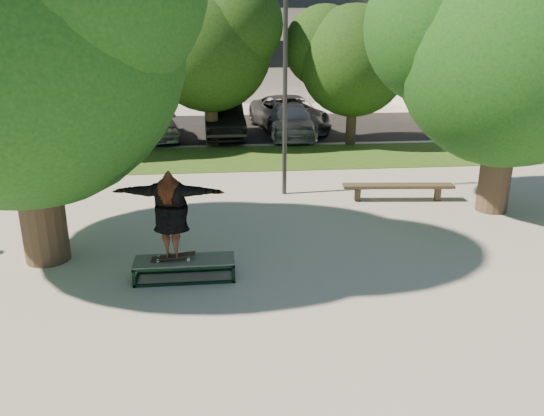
{
  "coord_description": "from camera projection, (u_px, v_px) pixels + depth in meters",
  "views": [
    {
      "loc": [
        -0.83,
        -9.02,
        4.26
      ],
      "look_at": [
        0.19,
        0.6,
        1.05
      ],
      "focal_mm": 35.0,
      "sensor_mm": 36.0,
      "label": 1
    }
  ],
  "objects": [
    {
      "name": "ground",
      "position": [
        265.0,
        272.0,
        9.94
      ],
      "size": [
        120.0,
        120.0,
        0.0
      ],
      "primitive_type": "plane",
      "color": "#A19C94",
      "rests_on": "ground"
    },
    {
      "name": "bg_tree_mid",
      "position": [
        207.0,
        40.0,
        19.97
      ],
      "size": [
        5.76,
        4.92,
        6.24
      ],
      "color": "#38281E",
      "rests_on": "ground"
    },
    {
      "name": "grass_strip",
      "position": [
        268.0,
        157.0,
        19.01
      ],
      "size": [
        30.0,
        4.0,
        0.02
      ],
      "primitive_type": "cube",
      "color": "#254714",
      "rests_on": "ground"
    },
    {
      "name": "grind_box",
      "position": [
        185.0,
        269.0,
        9.61
      ],
      "size": [
        1.8,
        0.6,
        0.38
      ],
      "color": "black",
      "rests_on": "ground"
    },
    {
      "name": "side_building",
      "position": [
        534.0,
        37.0,
        31.25
      ],
      "size": [
        15.0,
        10.0,
        8.0
      ],
      "primitive_type": "cube",
      "color": "beige",
      "rests_on": "ground"
    },
    {
      "name": "bg_tree_right",
      "position": [
        352.0,
        54.0,
        20.21
      ],
      "size": [
        5.04,
        4.31,
        5.43
      ],
      "color": "#38281E",
      "rests_on": "ground"
    },
    {
      "name": "car_dark",
      "position": [
        224.0,
        120.0,
        22.4
      ],
      "size": [
        1.75,
        4.61,
        1.5
      ],
      "primitive_type": "imported",
      "rotation": [
        0.0,
        0.0,
        0.04
      ],
      "color": "black",
      "rests_on": "asphalt_strip"
    },
    {
      "name": "car_silver_b",
      "position": [
        291.0,
        121.0,
        22.71
      ],
      "size": [
        2.16,
        4.74,
        1.34
      ],
      "primitive_type": "imported",
      "rotation": [
        0.0,
        0.0,
        -0.06
      ],
      "color": "#9E9EA3",
      "rests_on": "asphalt_strip"
    },
    {
      "name": "car_silver_a",
      "position": [
        152.0,
        120.0,
        22.17
      ],
      "size": [
        2.77,
        4.9,
        1.57
      ],
      "primitive_type": "imported",
      "rotation": [
        0.0,
        0.0,
        0.21
      ],
      "color": "#9D9DA2",
      "rests_on": "asphalt_strip"
    },
    {
      "name": "bg_tree_left",
      "position": [
        49.0,
        49.0,
        18.56
      ],
      "size": [
        5.28,
        4.51,
        5.77
      ],
      "color": "#38281E",
      "rests_on": "ground"
    },
    {
      "name": "lamppost",
      "position": [
        285.0,
        78.0,
        13.77
      ],
      "size": [
        0.25,
        0.15,
        6.11
      ],
      "color": "#2D2D30",
      "rests_on": "ground"
    },
    {
      "name": "bench",
      "position": [
        398.0,
        187.0,
        14.04
      ],
      "size": [
        2.94,
        0.66,
        0.45
      ],
      "rotation": [
        0.0,
        0.0,
        -0.09
      ],
      "color": "#443828",
      "rests_on": "ground"
    },
    {
      "name": "skater_rig",
      "position": [
        171.0,
        214.0,
        9.26
      ],
      "size": [
        2.0,
        0.84,
        1.66
      ],
      "rotation": [
        0.0,
        0.0,
        2.98
      ],
      "color": "white",
      "rests_on": "grind_box"
    },
    {
      "name": "tree_left",
      "position": [
        11.0,
        23.0,
        9.16
      ],
      "size": [
        6.96,
        5.95,
        7.12
      ],
      "color": "#38281E",
      "rests_on": "ground"
    },
    {
      "name": "tree_right",
      "position": [
        508.0,
        40.0,
        12.16
      ],
      "size": [
        6.24,
        5.33,
        6.51
      ],
      "color": "#38281E",
      "rests_on": "ground"
    },
    {
      "name": "asphalt_strip",
      "position": [
        234.0,
        128.0,
        25.04
      ],
      "size": [
        40.0,
        8.0,
        0.01
      ],
      "primitive_type": "cube",
      "color": "black",
      "rests_on": "ground"
    },
    {
      "name": "car_grey",
      "position": [
        288.0,
        114.0,
        24.0
      ],
      "size": [
        3.46,
        5.97,
        1.57
      ],
      "primitive_type": "imported",
      "rotation": [
        0.0,
        0.0,
        0.16
      ],
      "color": "slate",
      "rests_on": "asphalt_strip"
    }
  ]
}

